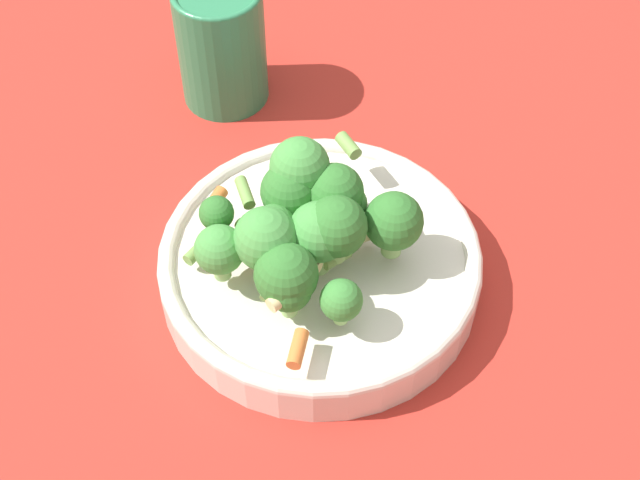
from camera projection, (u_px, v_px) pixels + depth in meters
name	position (u px, v px, depth m)	size (l,w,h in m)	color
ground_plane	(320.00, 281.00, 0.72)	(3.00, 3.00, 0.00)	#B72D23
bowl	(320.00, 264.00, 0.70)	(0.25, 0.25, 0.04)	silver
pasta_salad	(306.00, 228.00, 0.65)	(0.19, 0.16, 0.08)	#8CB766
cup	(221.00, 44.00, 0.81)	(0.08, 0.08, 0.12)	#2D7F51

